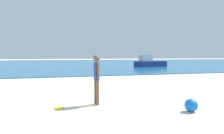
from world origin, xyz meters
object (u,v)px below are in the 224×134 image
object	(u,v)px
boat_near	(150,63)
beach_ball	(191,105)
frisbee	(59,108)
person_standing	(97,77)

from	to	relation	value
boat_near	beach_ball	bearing A→B (deg)	-126.18
frisbee	boat_near	world-z (taller)	boat_near
frisbee	boat_near	size ratio (longest dim) A/B	0.06
frisbee	boat_near	bearing A→B (deg)	57.48
beach_ball	person_standing	bearing A→B (deg)	145.43
person_standing	beach_ball	bearing A→B (deg)	-135.12
person_standing	frisbee	xyz separation A→B (m)	(-1.15, -0.20, -0.87)
person_standing	boat_near	xyz separation A→B (m)	(11.53, 19.69, -0.29)
person_standing	frisbee	world-z (taller)	person_standing
person_standing	frisbee	bearing A→B (deg)	89.23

